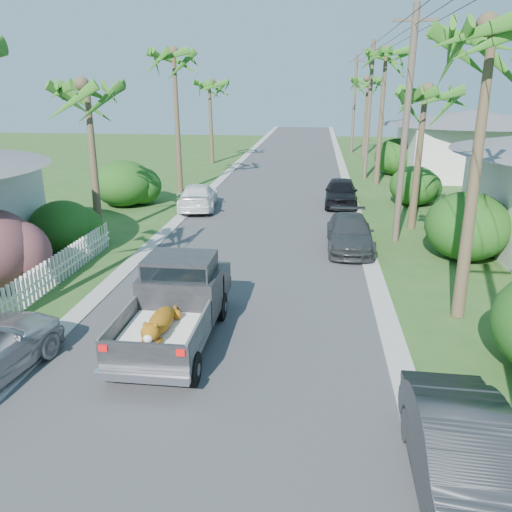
# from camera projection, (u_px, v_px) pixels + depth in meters

# --- Properties ---
(ground) EXTENTS (120.00, 120.00, 0.00)m
(ground) POSITION_uv_depth(u_px,v_px,m) (186.00, 434.00, 9.23)
(ground) COLOR #2A531F
(ground) RESTS_ON ground
(road) EXTENTS (8.00, 100.00, 0.02)m
(road) POSITION_uv_depth(u_px,v_px,m) (281.00, 185.00, 32.73)
(road) COLOR #38383A
(road) RESTS_ON ground
(curb_left) EXTENTS (0.60, 100.00, 0.06)m
(curb_left) POSITION_uv_depth(u_px,v_px,m) (217.00, 183.00, 33.21)
(curb_left) COLOR #A5A39E
(curb_left) RESTS_ON ground
(curb_right) EXTENTS (0.60, 100.00, 0.06)m
(curb_right) POSITION_uv_depth(u_px,v_px,m) (348.00, 186.00, 32.24)
(curb_right) COLOR #A5A39E
(curb_right) RESTS_ON ground
(pickup_truck) EXTENTS (1.98, 5.12, 2.06)m
(pickup_truck) POSITION_uv_depth(u_px,v_px,m) (179.00, 299.00, 12.60)
(pickup_truck) COLOR black
(pickup_truck) RESTS_ON ground
(parked_car_rn) EXTENTS (1.52, 4.17, 1.36)m
(parked_car_rn) POSITION_uv_depth(u_px,v_px,m) (465.00, 462.00, 7.58)
(parked_car_rn) COLOR #282A2C
(parked_car_rn) RESTS_ON ground
(parked_car_rm) EXTENTS (1.76, 4.32, 1.25)m
(parked_car_rm) POSITION_uv_depth(u_px,v_px,m) (350.00, 233.00, 19.64)
(parked_car_rm) COLOR #303336
(parked_car_rm) RESTS_ON ground
(parked_car_rf) EXTENTS (1.82, 4.24, 1.43)m
(parked_car_rf) POSITION_uv_depth(u_px,v_px,m) (341.00, 192.00, 26.83)
(parked_car_rf) COLOR black
(parked_car_rf) RESTS_ON ground
(parked_car_lf) EXTENTS (2.42, 4.72, 1.31)m
(parked_car_lf) POSITION_uv_depth(u_px,v_px,m) (198.00, 197.00, 26.05)
(parked_car_lf) COLOR white
(parked_car_lf) RESTS_ON ground
(palm_l_b) EXTENTS (4.40, 4.40, 7.40)m
(palm_l_b) POSITION_uv_depth(u_px,v_px,m) (85.00, 85.00, 19.30)
(palm_l_b) COLOR brown
(palm_l_b) RESTS_ON ground
(palm_l_c) EXTENTS (4.40, 4.40, 9.20)m
(palm_l_c) POSITION_uv_depth(u_px,v_px,m) (174.00, 53.00, 28.05)
(palm_l_c) COLOR brown
(palm_l_c) RESTS_ON ground
(palm_l_d) EXTENTS (4.40, 4.40, 7.70)m
(palm_l_d) POSITION_uv_depth(u_px,v_px,m) (210.00, 82.00, 39.86)
(palm_l_d) COLOR brown
(palm_l_d) RESTS_ON ground
(palm_r_a) EXTENTS (4.40, 4.40, 8.70)m
(palm_r_a) POSITION_uv_depth(u_px,v_px,m) (496.00, 27.00, 11.78)
(palm_r_a) COLOR brown
(palm_r_a) RESTS_ON ground
(palm_r_b) EXTENTS (4.40, 4.40, 7.20)m
(palm_r_b) POSITION_uv_depth(u_px,v_px,m) (425.00, 91.00, 20.68)
(palm_r_b) COLOR brown
(palm_r_b) RESTS_ON ground
(palm_r_c) EXTENTS (4.40, 4.40, 9.40)m
(palm_r_c) POSITION_uv_depth(u_px,v_px,m) (386.00, 52.00, 30.37)
(palm_r_c) COLOR brown
(palm_r_c) RESTS_ON ground
(palm_r_d) EXTENTS (4.40, 4.40, 8.00)m
(palm_r_d) POSITION_uv_depth(u_px,v_px,m) (368.00, 79.00, 43.94)
(palm_r_d) COLOR brown
(palm_r_d) RESTS_ON ground
(shrub_l_c) EXTENTS (2.40, 2.64, 2.00)m
(shrub_l_c) POSITION_uv_depth(u_px,v_px,m) (62.00, 227.00, 19.14)
(shrub_l_c) COLOR #1A4212
(shrub_l_c) RESTS_ON ground
(shrub_l_d) EXTENTS (3.20, 3.52, 2.40)m
(shrub_l_d) POSITION_uv_depth(u_px,v_px,m) (123.00, 183.00, 26.67)
(shrub_l_d) COLOR #1A4212
(shrub_l_d) RESTS_ON ground
(shrub_r_b) EXTENTS (3.00, 3.30, 2.50)m
(shrub_r_b) POSITION_uv_depth(u_px,v_px,m) (467.00, 226.00, 18.29)
(shrub_r_b) COLOR #1A4212
(shrub_r_b) RESTS_ON ground
(shrub_r_c) EXTENTS (2.60, 2.86, 2.10)m
(shrub_r_c) POSITION_uv_depth(u_px,v_px,m) (414.00, 186.00, 26.85)
(shrub_r_c) COLOR #1A4212
(shrub_r_c) RESTS_ON ground
(shrub_r_d) EXTENTS (3.20, 3.52, 2.60)m
(shrub_r_d) POSITION_uv_depth(u_px,v_px,m) (397.00, 157.00, 36.12)
(shrub_r_d) COLOR #1A4212
(shrub_r_d) RESTS_ON ground
(picket_fence) EXTENTS (0.10, 11.00, 1.00)m
(picket_fence) POSITION_uv_depth(u_px,v_px,m) (36.00, 284.00, 14.91)
(picket_fence) COLOR white
(picket_fence) RESTS_ON ground
(house_right_far) EXTENTS (9.00, 8.00, 4.60)m
(house_right_far) POSITION_uv_depth(u_px,v_px,m) (470.00, 146.00, 35.29)
(house_right_far) COLOR silver
(house_right_far) RESTS_ON ground
(utility_pole_b) EXTENTS (1.60, 0.26, 9.00)m
(utility_pole_b) POSITION_uv_depth(u_px,v_px,m) (405.00, 128.00, 19.34)
(utility_pole_b) COLOR brown
(utility_pole_b) RESTS_ON ground
(utility_pole_c) EXTENTS (1.60, 0.26, 9.00)m
(utility_pole_c) POSITION_uv_depth(u_px,v_px,m) (369.00, 110.00, 33.45)
(utility_pole_c) COLOR brown
(utility_pole_c) RESTS_ON ground
(utility_pole_d) EXTENTS (1.60, 0.26, 9.00)m
(utility_pole_d) POSITION_uv_depth(u_px,v_px,m) (354.00, 104.00, 47.55)
(utility_pole_d) COLOR brown
(utility_pole_d) RESTS_ON ground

